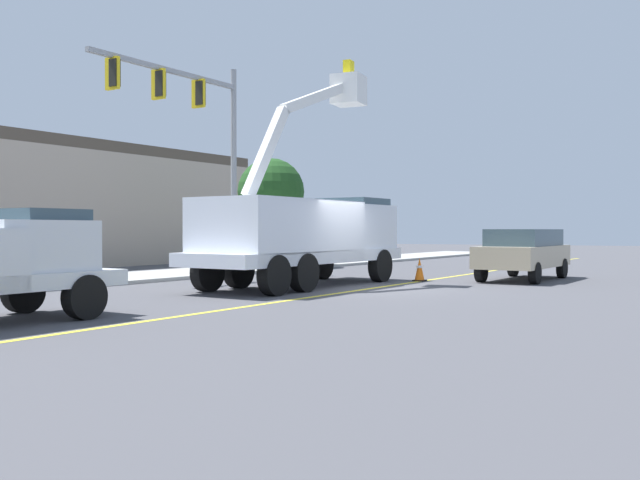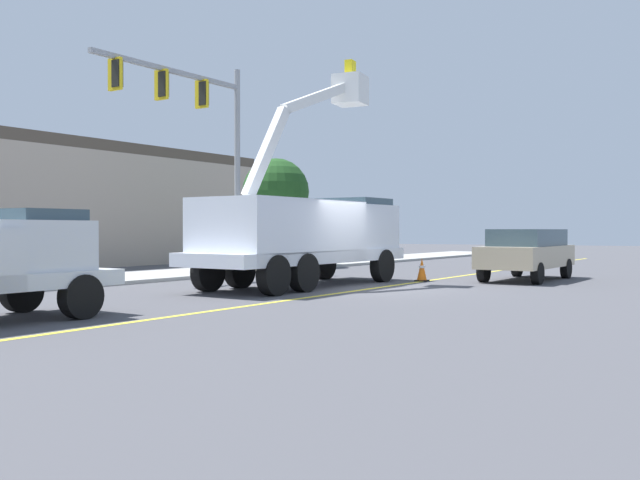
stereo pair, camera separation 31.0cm
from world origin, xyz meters
TOP-DOWN VIEW (x-y plane):
  - ground at (0.00, 0.00)m, footprint 120.00×120.00m
  - sidewalk_far_side at (1.43, 8.50)m, footprint 59.77×13.49m
  - lane_centre_stripe at (0.00, 0.00)m, footprint 49.34×8.44m
  - utility_bucket_truck at (0.08, 2.10)m, footprint 8.50×3.82m
  - passing_minivan at (5.30, -3.53)m, footprint 5.05×2.67m
  - traffic_cone_mid_front at (3.37, -0.49)m, footprint 0.40×0.40m
  - traffic_signal_mast at (2.12, 7.35)m, footprint 6.77×1.35m
  - commercial_building_backdrop at (3.76, 18.32)m, footprint 25.81×11.20m
  - street_tree_right at (9.08, 7.93)m, footprint 2.99×2.99m

SIDE VIEW (x-z plane):
  - ground at x=0.00m, z-range 0.00..0.00m
  - lane_centre_stripe at x=0.00m, z-range 0.00..0.01m
  - sidewalk_far_side at x=1.43m, z-range 0.00..0.12m
  - traffic_cone_mid_front at x=3.37m, z-range -0.01..0.75m
  - passing_minivan at x=5.30m, z-range 0.13..1.82m
  - utility_bucket_truck at x=0.08m, z-range -1.83..5.05m
  - commercial_building_backdrop at x=3.76m, z-range 0.00..5.64m
  - street_tree_right at x=9.08m, z-range 0.92..5.80m
  - traffic_signal_mast at x=2.12m, z-range 1.66..9.40m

